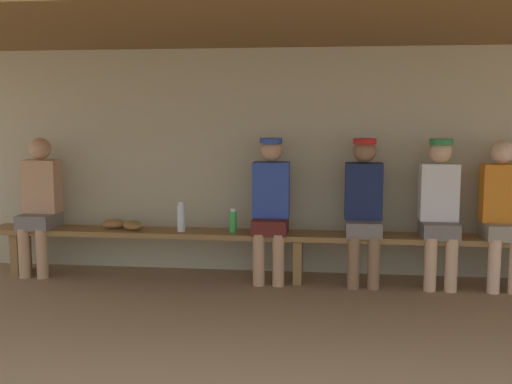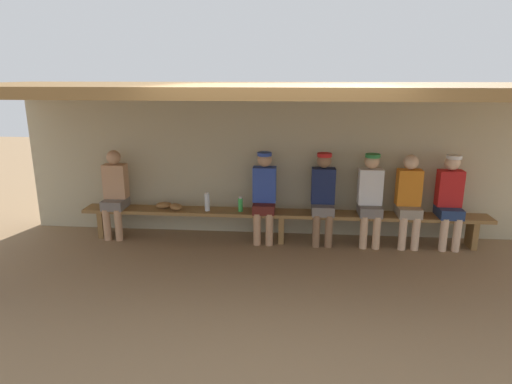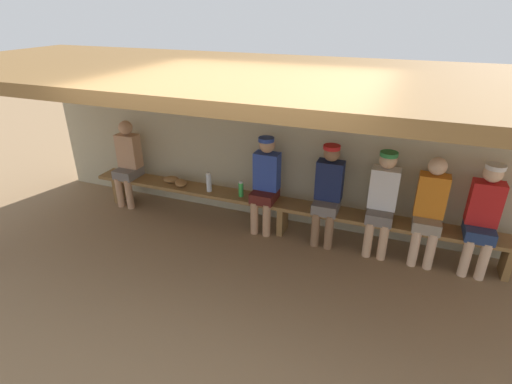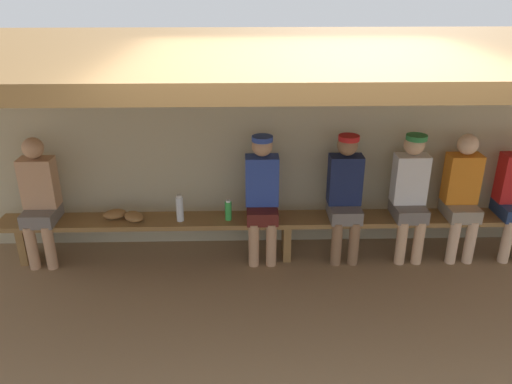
% 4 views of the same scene
% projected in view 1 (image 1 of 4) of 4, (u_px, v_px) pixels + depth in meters
% --- Properties ---
extents(ground_plane, '(24.00, 24.00, 0.00)m').
position_uv_depth(ground_plane, '(286.00, 341.00, 4.26)').
color(ground_plane, '#8C6D4C').
extents(back_wall, '(8.00, 0.20, 2.20)m').
position_uv_depth(back_wall, '(301.00, 161.00, 6.09)').
color(back_wall, '#B7AD8C').
rests_on(back_wall, ground).
extents(dugout_roof, '(8.00, 2.80, 0.12)m').
position_uv_depth(dugout_roof, '(295.00, 22.00, 4.67)').
color(dugout_roof, brown).
rests_on(dugout_roof, back_wall).
extents(bench, '(6.00, 0.36, 0.46)m').
position_uv_depth(bench, '(298.00, 241.00, 5.74)').
color(bench, olive).
rests_on(bench, ground).
extents(player_shirtless_tan, '(0.34, 0.42, 1.34)m').
position_uv_depth(player_shirtless_tan, '(271.00, 202.00, 5.73)').
color(player_shirtless_tan, '#591E19').
rests_on(player_shirtless_tan, ground).
extents(player_in_red, '(0.34, 0.42, 1.34)m').
position_uv_depth(player_in_red, '(439.00, 205.00, 5.55)').
color(player_in_red, slate).
rests_on(player_in_red, ground).
extents(player_rightmost, '(0.34, 0.42, 1.34)m').
position_uv_depth(player_rightmost, '(40.00, 200.00, 6.00)').
color(player_rightmost, slate).
rests_on(player_rightmost, ground).
extents(player_in_white, '(0.34, 0.42, 1.34)m').
position_uv_depth(player_in_white, '(502.00, 208.00, 5.49)').
color(player_in_white, gray).
rests_on(player_in_white, ground).
extents(player_near_post, '(0.34, 0.42, 1.34)m').
position_uv_depth(player_near_post, '(364.00, 204.00, 5.63)').
color(player_near_post, slate).
rests_on(player_near_post, ground).
extents(water_bottle_orange, '(0.07, 0.07, 0.22)m').
position_uv_depth(water_bottle_orange, '(233.00, 221.00, 5.76)').
color(water_bottle_orange, green).
rests_on(water_bottle_orange, bench).
extents(water_bottle_clear, '(0.08, 0.08, 0.28)m').
position_uv_depth(water_bottle_clear, '(181.00, 217.00, 5.81)').
color(water_bottle_clear, silver).
rests_on(water_bottle_clear, bench).
extents(baseball_glove_dark_brown, '(0.28, 0.23, 0.09)m').
position_uv_depth(baseball_glove_dark_brown, '(114.00, 224.00, 5.97)').
color(baseball_glove_dark_brown, olive).
rests_on(baseball_glove_dark_brown, bench).
extents(baseball_glove_worn, '(0.29, 0.29, 0.09)m').
position_uv_depth(baseball_glove_worn, '(133.00, 225.00, 5.89)').
color(baseball_glove_worn, olive).
rests_on(baseball_glove_worn, bench).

